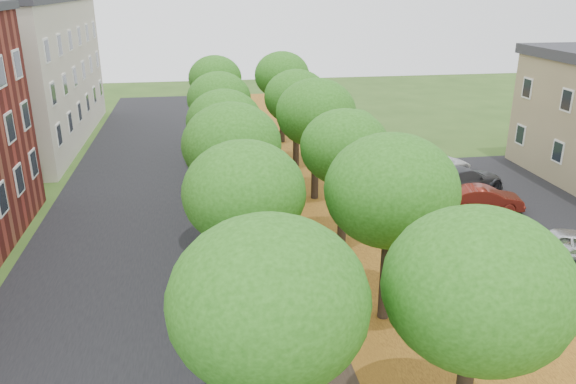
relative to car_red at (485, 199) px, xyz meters
name	(u,v)px	position (x,y,z in m)	size (l,w,h in m)	color
street_asphalt	(120,232)	(-18.50, 0.11, -0.63)	(8.00, 70.00, 0.01)	black
footpath	(275,222)	(-11.00, 0.11, -0.63)	(3.20, 70.00, 0.01)	black
leaf_verge	(372,216)	(-6.00, 0.11, -0.63)	(7.50, 70.00, 0.01)	#AD6F1F
parking_lot	(516,199)	(2.50, 1.11, -0.63)	(9.00, 16.00, 0.01)	black
tree_row_west	(228,132)	(-13.20, 0.11, 4.04)	(4.11, 34.11, 6.44)	black
tree_row_east	(329,128)	(-8.40, 0.11, 4.04)	(4.11, 34.11, 6.44)	black
building_cream	(6,72)	(-28.00, 18.11, 4.58)	(10.30, 20.30, 10.40)	beige
car_red	(485,199)	(0.00, 0.00, 0.00)	(1.34, 3.84, 1.26)	maroon
car_grey	(462,180)	(0.00, 2.67, 0.12)	(2.10, 5.17, 1.50)	#37383D
car_white	(438,165)	(0.00, 6.00, -0.02)	(2.03, 4.40, 1.22)	silver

